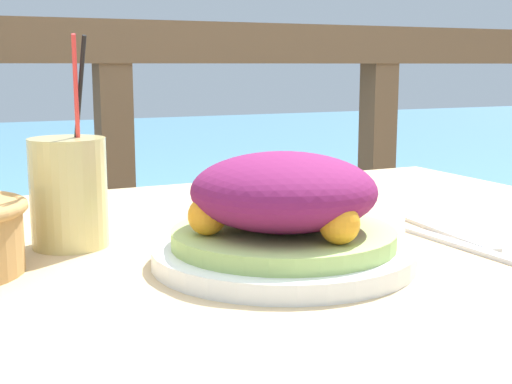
# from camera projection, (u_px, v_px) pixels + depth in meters

# --- Properties ---
(patio_table) EXTENTS (1.10, 0.91, 0.76)m
(patio_table) POSITION_uv_depth(u_px,v_px,m) (280.00, 322.00, 0.86)
(patio_table) COLOR tan
(patio_table) RESTS_ON ground_plane
(railing_fence) EXTENTS (2.80, 0.08, 1.06)m
(railing_fence) POSITION_uv_depth(u_px,v_px,m) (116.00, 176.00, 1.55)
(railing_fence) COLOR brown
(railing_fence) RESTS_ON ground_plane
(sea_backdrop) EXTENTS (12.00, 4.00, 0.51)m
(sea_backdrop) POSITION_uv_depth(u_px,v_px,m) (3.00, 198.00, 3.86)
(sea_backdrop) COLOR teal
(sea_backdrop) RESTS_ON ground_plane
(salad_plate) EXTENTS (0.28, 0.28, 0.12)m
(salad_plate) POSITION_uv_depth(u_px,v_px,m) (284.00, 216.00, 0.75)
(salad_plate) COLOR white
(salad_plate) RESTS_ON patio_table
(drink_glass) EXTENTS (0.09, 0.09, 0.24)m
(drink_glass) POSITION_uv_depth(u_px,v_px,m) (69.00, 192.00, 0.82)
(drink_glass) COLOR #DBCC7F
(drink_glass) RESTS_ON patio_table
(fork) EXTENTS (0.02, 0.18, 0.00)m
(fork) POSITION_uv_depth(u_px,v_px,m) (460.00, 245.00, 0.83)
(fork) COLOR silver
(fork) RESTS_ON patio_table
(knife) EXTENTS (0.03, 0.18, 0.00)m
(knife) POSITION_uv_depth(u_px,v_px,m) (449.00, 233.00, 0.88)
(knife) COLOR silver
(knife) RESTS_ON patio_table
(orange_near_basket) EXTENTS (0.07, 0.07, 0.07)m
(orange_near_basket) POSITION_uv_depth(u_px,v_px,m) (335.00, 193.00, 0.97)
(orange_near_basket) COLOR orange
(orange_near_basket) RESTS_ON patio_table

